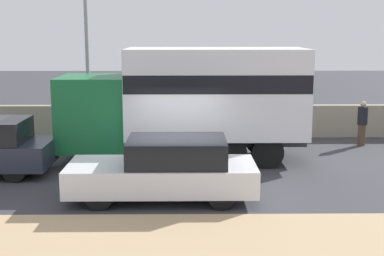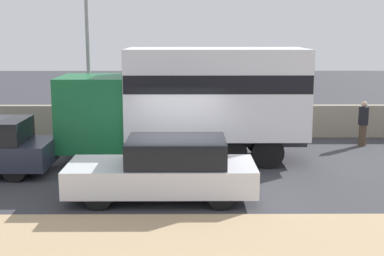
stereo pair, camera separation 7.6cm
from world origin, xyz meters
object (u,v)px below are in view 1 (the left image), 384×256
object	(u,v)px
street_lamp	(86,22)
car_hatchback	(166,169)
box_truck	(193,97)
pedestrian	(362,123)

from	to	relation	value
street_lamp	car_hatchback	xyz separation A→B (m)	(3.03, -6.64, -3.61)
box_truck	car_hatchback	bearing A→B (deg)	79.80
street_lamp	car_hatchback	distance (m)	8.14
car_hatchback	pedestrian	size ratio (longest dim) A/B	2.83
street_lamp	pedestrian	world-z (taller)	street_lamp
box_truck	pedestrian	bearing A→B (deg)	-160.58
street_lamp	pedestrian	size ratio (longest dim) A/B	4.72
box_truck	car_hatchback	size ratio (longest dim) A/B	1.66
car_hatchback	pedestrian	xyz separation A→B (m)	(6.76, 6.02, 0.09)
box_truck	car_hatchback	distance (m)	4.15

